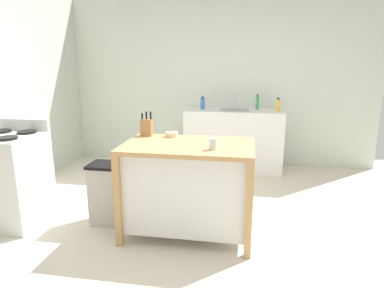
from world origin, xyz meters
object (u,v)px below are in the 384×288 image
(bottle_dish_soap, at_px, (278,105))
(drinking_cup, at_px, (213,144))
(trash_bin, at_px, (109,193))
(bottle_spray_cleaner, at_px, (203,103))
(sink_faucet, at_px, (235,101))
(bowl_stoneware_deep, at_px, (172,134))
(bottle_hand_soap, at_px, (257,103))
(knife_block, at_px, (147,127))
(stove, at_px, (11,179))
(kitchen_island, at_px, (188,184))

(bottle_dish_soap, bearing_deg, drinking_cup, -107.70)
(trash_bin, distance_m, bottle_spray_cleaner, 2.25)
(drinking_cup, relative_size, bottle_spray_cleaner, 0.51)
(sink_faucet, bearing_deg, bowl_stoneware_deep, -105.18)
(bowl_stoneware_deep, height_order, bottle_hand_soap, bottle_hand_soap)
(knife_block, relative_size, bottle_hand_soap, 1.09)
(bowl_stoneware_deep, bearing_deg, stove, -167.60)
(trash_bin, xyz_separation_m, bottle_dish_soap, (1.78, 1.97, 0.69))
(trash_bin, xyz_separation_m, sink_faucet, (1.16, 2.19, 0.71))
(sink_faucet, bearing_deg, bottle_spray_cleaner, -162.33)
(kitchen_island, distance_m, bottle_hand_soap, 2.35)
(knife_block, bearing_deg, sink_faucet, 68.07)
(trash_bin, bearing_deg, bottle_spray_cleaner, 71.58)
(bottle_hand_soap, relative_size, stove, 0.22)
(bottle_hand_soap, height_order, bottle_spray_cleaner, bottle_hand_soap)
(kitchen_island, bearing_deg, sink_faucet, 81.89)
(bowl_stoneware_deep, relative_size, trash_bin, 0.20)
(bowl_stoneware_deep, bearing_deg, knife_block, 178.97)
(drinking_cup, height_order, bottle_spray_cleaner, bottle_spray_cleaner)
(knife_block, distance_m, bowl_stoneware_deep, 0.27)
(kitchen_island, xyz_separation_m, bowl_stoneware_deep, (-0.22, 0.27, 0.41))
(sink_faucet, distance_m, bottle_spray_cleaner, 0.50)
(bottle_dish_soap, height_order, bottle_spray_cleaner, bottle_dish_soap)
(trash_bin, distance_m, stove, 1.00)
(kitchen_island, relative_size, bottle_dish_soap, 6.01)
(drinking_cup, distance_m, stove, 2.11)
(drinking_cup, height_order, stove, stove)
(stove, bearing_deg, bottle_dish_soap, 37.60)
(sink_faucet, relative_size, bottle_dish_soap, 1.11)
(bottle_dish_soap, height_order, bottle_hand_soap, bottle_hand_soap)
(bottle_hand_soap, height_order, stove, bottle_hand_soap)
(knife_block, xyz_separation_m, stove, (-1.33, -0.35, -0.51))
(bottle_spray_cleaner, bearing_deg, knife_block, -99.83)
(drinking_cup, xyz_separation_m, bottle_hand_soap, (0.41, 2.36, 0.08))
(trash_bin, relative_size, stove, 0.61)
(drinking_cup, relative_size, trash_bin, 0.16)
(trash_bin, height_order, bottle_hand_soap, bottle_hand_soap)
(knife_block, distance_m, sink_faucet, 2.14)
(bowl_stoneware_deep, bearing_deg, kitchen_island, -51.14)
(bowl_stoneware_deep, xyz_separation_m, sink_faucet, (0.54, 1.99, 0.11))
(bottle_hand_soap, relative_size, bottle_spray_cleaner, 1.17)
(trash_bin, height_order, bottle_spray_cleaner, bottle_spray_cleaner)
(drinking_cup, xyz_separation_m, bottle_spray_cleaner, (-0.40, 2.27, 0.07))
(kitchen_island, relative_size, drinking_cup, 12.16)
(stove, bearing_deg, sink_faucet, 47.63)
(sink_faucet, bearing_deg, knife_block, -111.93)
(knife_block, bearing_deg, stove, -165.10)
(bottle_spray_cleaner, bearing_deg, bottle_dish_soap, -3.15)
(knife_block, relative_size, stove, 0.24)
(bottle_dish_soap, distance_m, bottle_spray_cleaner, 1.11)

